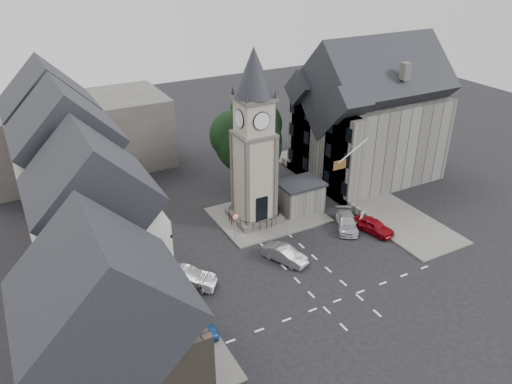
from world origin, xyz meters
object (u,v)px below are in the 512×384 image
clock_tower (254,140)px  stone_shelter (300,196)px  car_west_blue (190,337)px  pedestrian (361,220)px  car_east_red (374,226)px

clock_tower → stone_shelter: (4.80, -0.49, -6.57)m
car_west_blue → pedestrian: bearing=-71.1°
stone_shelter → car_west_blue: bearing=-143.6°
stone_shelter → car_west_blue: 20.28m
car_east_red → pedestrian: bearing=97.4°
car_west_blue → car_east_red: car_west_blue is taller
clock_tower → car_east_red: bearing=-40.3°
clock_tower → pedestrian: bearing=-36.8°
pedestrian → car_west_blue: bearing=-14.3°
stone_shelter → car_west_blue: stone_shelter is taller
stone_shelter → car_east_red: size_ratio=1.10×
clock_tower → car_west_blue: size_ratio=4.13×
stone_shelter → car_west_blue: size_ratio=1.09×
stone_shelter → clock_tower: bearing=174.2°
pedestrian → car_east_red: bearing=79.7°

